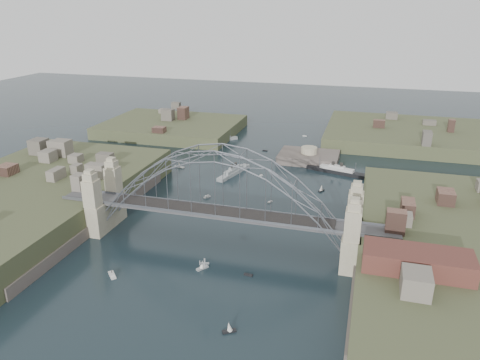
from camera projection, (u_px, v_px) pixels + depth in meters
name	position (u px, v px, depth m)	size (l,w,h in m)	color
ground	(220.00, 242.00, 113.83)	(500.00, 500.00, 0.00)	black
bridge	(219.00, 197.00, 109.45)	(84.00, 13.80, 24.60)	#47474A
shore_west	(25.00, 209.00, 127.97)	(50.50, 90.00, 12.00)	#42482B
shore_east	(474.00, 270.00, 98.29)	(50.50, 90.00, 12.00)	#42482B
headland_nw	(172.00, 131.00, 213.22)	(60.00, 45.00, 9.00)	#42482B
headland_ne	(409.00, 139.00, 199.43)	(70.00, 55.00, 9.50)	#42482B
fort_island	(308.00, 162.00, 173.72)	(22.00, 16.00, 9.40)	#514741
wharf_shed	(417.00, 261.00, 86.31)	(20.00, 8.00, 4.00)	#592D26
finger_pier	(385.00, 345.00, 78.34)	(4.00, 22.00, 1.40)	#47474A
naval_cruiser_near	(234.00, 172.00, 159.57)	(7.01, 18.02, 5.40)	#949B9C
naval_cruiser_far	(221.00, 139.00, 198.70)	(12.36, 12.27, 5.17)	#949B9C
ocean_liner	(337.00, 171.00, 160.71)	(21.79, 8.80, 5.35)	black
aeroplane	(203.00, 263.00, 88.85)	(2.03, 3.51, 0.53)	#9EA1A4
small_boat_a	(207.00, 197.00, 140.29)	(1.87, 2.40, 1.43)	silver
small_boat_b	(270.00, 202.00, 136.93)	(1.19, 1.74, 0.45)	silver
small_boat_c	(202.00, 266.00, 102.14)	(2.38, 2.92, 2.38)	silver
small_boat_d	(321.00, 189.00, 144.94)	(1.94, 2.61, 2.38)	silver
small_boat_e	(179.00, 166.00, 166.39)	(4.03, 2.02, 2.38)	silver
small_boat_f	(261.00, 176.00, 157.49)	(1.31, 1.88, 1.43)	silver
small_boat_g	(229.00, 328.00, 82.26)	(2.59, 2.00, 2.38)	silver
small_boat_h	(265.00, 151.00, 185.42)	(1.99, 0.92, 0.45)	silver
small_boat_i	(347.00, 221.00, 123.30)	(2.03, 2.86, 2.38)	silver
small_boat_j	(112.00, 275.00, 99.62)	(3.07, 3.15, 1.43)	silver
small_boat_k	(305.00, 136.00, 206.11)	(1.91, 0.87, 0.45)	silver
small_boat_l	(111.00, 188.00, 146.94)	(1.67, 3.11, 1.43)	silver
small_boat_m	(248.00, 275.00, 99.78)	(2.07, 0.92, 0.45)	silver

